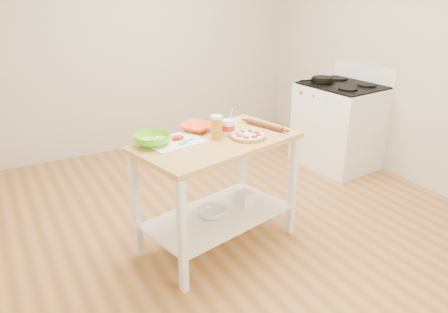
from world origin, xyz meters
TOP-DOWN VIEW (x-y plane):
  - room_shell at (0.00, 0.00)m, footprint 4.04×4.54m
  - prep_island at (-0.36, -0.23)m, footprint 1.34×0.92m
  - gas_stove at (1.64, 0.55)m, footprint 0.79×0.90m
  - skillet at (1.49, 0.72)m, footprint 0.40×0.26m
  - pizza at (-0.14, -0.31)m, footprint 0.27×0.27m
  - cutting_board at (-0.66, -0.13)m, footprint 0.44×0.36m
  - spatula at (-0.60, -0.19)m, footprint 0.15×0.08m
  - knife at (-0.77, -0.08)m, footprint 0.27×0.09m
  - orange_bowl at (-0.40, 0.02)m, footprint 0.33×0.33m
  - green_bowl at (-0.82, -0.10)m, footprint 0.27×0.27m
  - beer_pint at (-0.35, -0.20)m, footprint 0.09×0.09m
  - yogurt_tub at (-0.23, -0.17)m, footprint 0.10×0.10m
  - rolling_pin at (0.10, -0.17)m, footprint 0.15×0.35m
  - shelf_glass_bowl at (-0.41, -0.23)m, footprint 0.29×0.29m
  - shelf_bin at (-0.07, -0.18)m, footprint 0.13×0.13m

SIDE VIEW (x-z plane):
  - shelf_glass_bowl at x=-0.41m, z-range 0.26..0.33m
  - shelf_bin at x=-0.07m, z-range 0.26..0.37m
  - gas_stove at x=1.64m, z-range -0.08..1.03m
  - prep_island at x=-0.36m, z-range 0.20..1.10m
  - cutting_board at x=-0.66m, z-range 0.89..0.93m
  - pizza at x=-0.14m, z-range 0.89..0.94m
  - spatula at x=-0.60m, z-range 0.91..0.92m
  - knife at x=-0.77m, z-range 0.91..0.92m
  - rolling_pin at x=0.10m, z-range 0.90..0.94m
  - orange_bowl at x=-0.40m, z-range 0.90..0.96m
  - green_bowl at x=-0.82m, z-range 0.90..0.98m
  - yogurt_tub at x=-0.23m, z-range 0.85..1.06m
  - skillet at x=1.49m, z-range 0.96..0.99m
  - beer_pint at x=-0.35m, z-range 0.90..1.08m
  - room_shell at x=0.00m, z-range -0.02..2.72m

